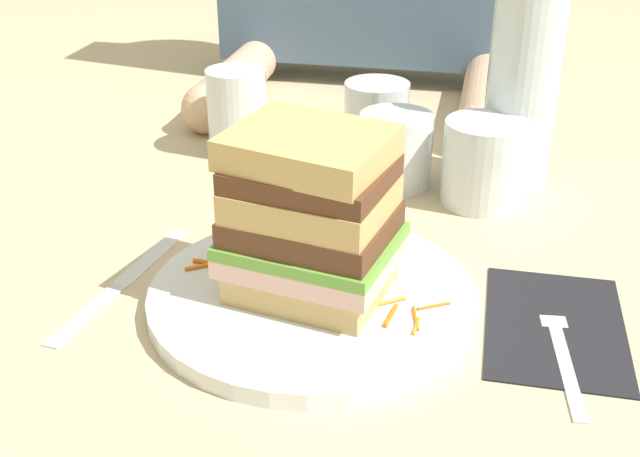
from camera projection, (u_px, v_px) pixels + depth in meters
ground_plane at (293, 297)px, 0.66m from camera, size 3.00×3.00×0.00m
main_plate at (312, 297)px, 0.65m from camera, size 0.26×0.26×0.01m
sandwich at (311, 217)px, 0.61m from camera, size 0.14×0.13×0.14m
carrot_shred_0 at (240, 277)px, 0.66m from camera, size 0.02×0.02×0.00m
carrot_shred_1 at (227, 257)px, 0.69m from camera, size 0.02×0.01×0.00m
carrot_shred_2 at (201, 266)px, 0.67m from camera, size 0.02×0.02×0.00m
carrot_shred_3 at (253, 264)px, 0.68m from camera, size 0.01×0.03×0.00m
carrot_shred_4 at (223, 280)px, 0.65m from camera, size 0.02×0.02×0.00m
carrot_shred_5 at (223, 272)px, 0.67m from camera, size 0.01×0.02×0.00m
carrot_shred_6 at (207, 262)px, 0.68m from camera, size 0.03×0.01×0.00m
carrot_shred_7 at (416, 326)px, 0.60m from camera, size 0.00×0.02×0.00m
carrot_shred_8 at (391, 316)px, 0.61m from camera, size 0.01×0.03×0.00m
carrot_shred_9 at (434, 306)px, 0.62m from camera, size 0.02×0.02×0.00m
carrot_shred_10 at (416, 318)px, 0.60m from camera, size 0.01×0.03×0.00m
carrot_shred_11 at (387, 302)px, 0.62m from camera, size 0.03×0.02×0.00m
napkin_dark at (555, 327)px, 0.62m from camera, size 0.11×0.16×0.00m
fork at (560, 341)px, 0.60m from camera, size 0.03×0.17×0.00m
knife at (119, 285)px, 0.67m from camera, size 0.04×0.20×0.00m
juice_glass at (483, 168)px, 0.81m from camera, size 0.08×0.08×0.09m
water_bottle at (524, 70)px, 0.81m from camera, size 0.07×0.07×0.28m
empty_tumbler_0 at (237, 112)px, 0.92m from camera, size 0.07×0.07×0.10m
empty_tumbler_1 at (395, 150)px, 0.85m from camera, size 0.08×0.08×0.08m
empty_tumbler_2 at (376, 113)px, 0.96m from camera, size 0.08×0.08×0.07m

